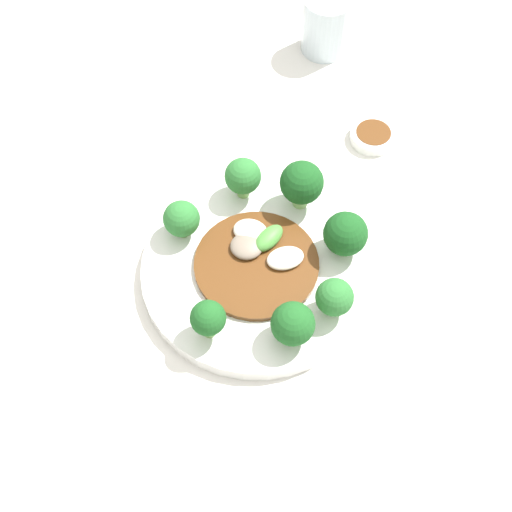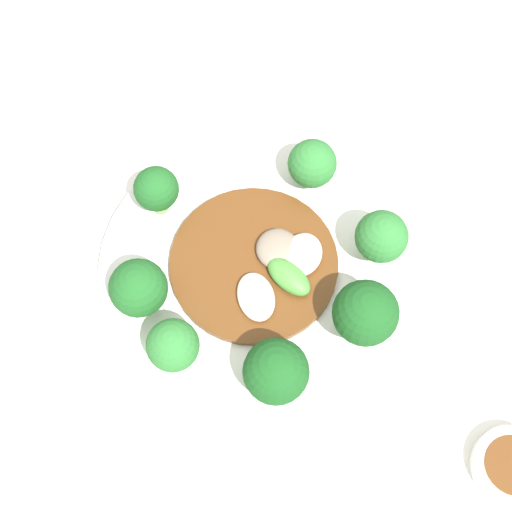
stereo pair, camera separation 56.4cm
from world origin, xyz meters
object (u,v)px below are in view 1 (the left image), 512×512
at_px(broccoli_west, 345,234).
at_px(stirfry_center, 258,256).
at_px(broccoli_southwest, 302,183).
at_px(broccoli_northwest, 334,298).
at_px(drinking_glass, 326,25).
at_px(sauce_dish, 373,135).
at_px(broccoli_north, 293,324).
at_px(broccoli_northeast, 208,319).
at_px(broccoli_southeast, 182,219).
at_px(broccoli_south, 243,177).
at_px(plate, 256,269).

height_order(broccoli_west, stirfry_center, broccoli_west).
height_order(broccoli_southwest, broccoli_northwest, broccoli_southwest).
xyz_separation_m(drinking_glass, sauce_dish, (-0.00, 0.20, -0.04)).
height_order(broccoli_north, sauce_dish, broccoli_north).
bearing_deg(drinking_glass, broccoli_northeast, 55.86).
xyz_separation_m(broccoli_northeast, broccoli_southwest, (-0.16, -0.15, 0.01)).
relative_size(broccoli_southeast, broccoli_northwest, 0.97).
distance_m(broccoli_southwest, drinking_glass, 0.32).
bearing_deg(broccoli_northwest, sauce_dish, -121.32).
xyz_separation_m(broccoli_south, stirfry_center, (0.01, 0.10, -0.03)).
relative_size(broccoli_north, stirfry_center, 0.38).
relative_size(broccoli_southeast, broccoli_south, 0.89).
distance_m(broccoli_southwest, broccoli_west, 0.09).
relative_size(broccoli_south, broccoli_southwest, 0.85).
distance_m(broccoli_west, drinking_glass, 0.39).
distance_m(stirfry_center, sauce_dish, 0.27).
bearing_deg(plate, broccoli_west, 174.95).
xyz_separation_m(stirfry_center, drinking_glass, (-0.22, -0.36, 0.02)).
bearing_deg(broccoli_northwest, broccoli_southwest, -94.77).
distance_m(broccoli_southwest, broccoli_northwest, 0.16).
distance_m(plate, drinking_glass, 0.43).
distance_m(broccoli_northeast, sauce_dish, 0.39).
distance_m(broccoli_west, stirfry_center, 0.11).
bearing_deg(broccoli_south, broccoli_north, 89.08).
relative_size(broccoli_south, broccoli_west, 0.97).
xyz_separation_m(broccoli_north, stirfry_center, (0.01, -0.11, -0.03)).
bearing_deg(broccoli_north, broccoli_southwest, -111.29).
bearing_deg(stirfry_center, sauce_dish, -143.86).
bearing_deg(broccoli_southwest, broccoli_south, -28.47).
distance_m(broccoli_north, sauce_dish, 0.35).
bearing_deg(broccoli_west, broccoli_southwest, -71.09).
bearing_deg(broccoli_west, broccoli_north, 44.38).
bearing_deg(broccoli_northwest, broccoli_south, -74.88).
xyz_separation_m(broccoli_north, sauce_dish, (-0.21, -0.27, -0.05)).
distance_m(broccoli_south, sauce_dish, 0.22).
height_order(plate, stirfry_center, stirfry_center).
xyz_separation_m(plate, broccoli_southwest, (-0.08, -0.07, 0.05)).
xyz_separation_m(plate, broccoli_southeast, (0.08, -0.07, 0.04)).
xyz_separation_m(broccoli_southwest, broccoli_west, (-0.03, 0.08, -0.01)).
relative_size(broccoli_northwest, sauce_dish, 0.84).
bearing_deg(sauce_dish, broccoli_northeast, 38.61).
height_order(broccoli_northeast, drinking_glass, drinking_glass).
bearing_deg(broccoli_north, plate, -83.75).
relative_size(broccoli_north, broccoli_southwest, 0.82).
bearing_deg(stirfry_center, broccoli_north, 93.63).
relative_size(broccoli_south, drinking_glass, 0.67).
height_order(stirfry_center, sauce_dish, stirfry_center).
height_order(broccoli_southeast, stirfry_center, broccoli_southeast).
distance_m(broccoli_southeast, broccoli_north, 0.20).
xyz_separation_m(broccoli_southeast, broccoli_northeast, (0.00, 0.15, 0.01)).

